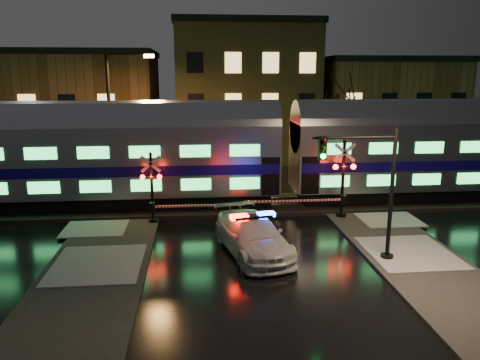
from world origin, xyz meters
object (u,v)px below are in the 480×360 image
object	(u,v)px
crossing_signal_right	(336,187)
traffic_light	(371,193)
streetlight	(115,113)
crossing_signal_left	(159,195)
police_car	(253,235)

from	to	relation	value
crossing_signal_right	traffic_light	world-z (taller)	traffic_light
streetlight	crossing_signal_right	bearing A→B (deg)	-28.51
crossing_signal_left	streetlight	bearing A→B (deg)	114.84
crossing_signal_right	streetlight	world-z (taller)	streetlight
crossing_signal_right	crossing_signal_left	size ratio (longest dim) A/B	1.13
traffic_light	streetlight	distance (m)	17.41
police_car	crossing_signal_left	xyz separation A→B (m)	(-4.25, 4.39, 0.72)
police_car	crossing_signal_right	size ratio (longest dim) A/B	0.99
crossing_signal_left	streetlight	size ratio (longest dim) A/B	0.59
crossing_signal_right	crossing_signal_left	distance (m)	9.22
crossing_signal_right	traffic_light	distance (m)	5.94
police_car	crossing_signal_right	distance (m)	6.70
crossing_signal_left	traffic_light	distance (m)	10.64
traffic_light	streetlight	xyz separation A→B (m)	(-11.92, 12.50, 2.22)
police_car	crossing_signal_right	xyz separation A→B (m)	(4.97, 4.40, 0.93)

